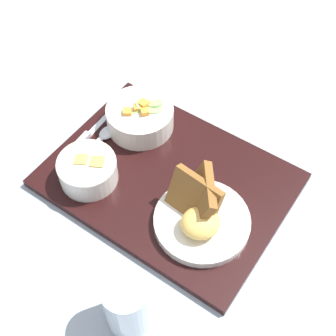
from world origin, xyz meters
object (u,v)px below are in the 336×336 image
(bowl_salad, at_px, (140,116))
(spoon, at_px, (97,144))
(knife, at_px, (84,139))
(plate_main, at_px, (200,215))
(bowl_soup, at_px, (88,169))
(glass_water, at_px, (128,305))

(bowl_salad, relative_size, spoon, 0.85)
(knife, bearing_deg, spoon, -81.71)
(bowl_salad, height_order, spoon, bowl_salad)
(bowl_salad, distance_m, plate_main, 0.26)
(bowl_salad, xyz_separation_m, knife, (-0.08, -0.09, -0.02))
(bowl_salad, height_order, plate_main, plate_main)
(bowl_soup, bearing_deg, bowl_salad, 81.57)
(plate_main, xyz_separation_m, glass_water, (-0.03, -0.20, 0.01))
(glass_water, bearing_deg, knife, 133.48)
(knife, height_order, glass_water, glass_water)
(spoon, relative_size, glass_water, 1.37)
(bowl_soup, height_order, knife, bowl_soup)
(knife, relative_size, glass_water, 1.47)
(plate_main, bearing_deg, spoon, 164.63)
(bowl_soup, bearing_deg, knife, 129.11)
(spoon, bearing_deg, plate_main, -98.41)
(bowl_salad, xyz_separation_m, spoon, (-0.05, -0.09, -0.02))
(spoon, bearing_deg, bowl_soup, -151.08)
(bowl_salad, bearing_deg, spoon, -122.35)
(plate_main, distance_m, spoon, 0.27)
(knife, bearing_deg, bowl_soup, -135.32)
(plate_main, distance_m, knife, 0.30)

